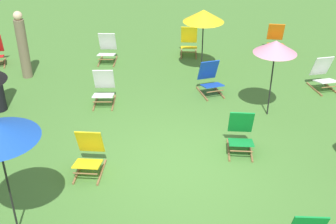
{
  "coord_description": "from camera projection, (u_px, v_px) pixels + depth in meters",
  "views": [
    {
      "loc": [
        -1.25,
        -6.71,
        5.03
      ],
      "look_at": [
        0.0,
        1.2,
        0.5
      ],
      "focal_mm": 47.22,
      "sensor_mm": 36.0,
      "label": 1
    }
  ],
  "objects": [
    {
      "name": "deckchair_11",
      "position": [
        323.0,
        75.0,
        11.13
      ],
      "size": [
        0.53,
        0.79,
        0.83
      ],
      "rotation": [
        0.0,
        0.0,
        0.07
      ],
      "color": "olive",
      "rests_on": "ground"
    },
    {
      "name": "person_0",
      "position": [
        23.0,
        46.0,
        11.48
      ],
      "size": [
        0.37,
        0.37,
        1.8
      ],
      "rotation": [
        0.0,
        0.0,
        3.8
      ],
      "color": "#72664C",
      "rests_on": "ground"
    },
    {
      "name": "umbrella_2",
      "position": [
        276.0,
        47.0,
        9.33
      ],
      "size": [
        0.93,
        0.93,
        1.78
      ],
      "color": "black",
      "rests_on": "ground"
    },
    {
      "name": "deckchair_7",
      "position": [
        189.0,
        42.0,
        13.15
      ],
      "size": [
        0.61,
        0.84,
        0.83
      ],
      "rotation": [
        0.0,
        0.0,
        -0.2
      ],
      "color": "olive",
      "rests_on": "ground"
    },
    {
      "name": "deckchair_2",
      "position": [
        241.0,
        134.0,
        8.7
      ],
      "size": [
        0.63,
        0.85,
        0.83
      ],
      "rotation": [
        0.0,
        0.0,
        -0.23
      ],
      "color": "olive",
      "rests_on": "ground"
    },
    {
      "name": "deckchair_9",
      "position": [
        210.0,
        79.0,
        10.91
      ],
      "size": [
        0.58,
        0.82,
        0.83
      ],
      "rotation": [
        0.0,
        0.0,
        0.14
      ],
      "color": "olive",
      "rests_on": "ground"
    },
    {
      "name": "ground_plane",
      "position": [
        178.0,
        165.0,
        8.42
      ],
      "size": [
        40.0,
        40.0,
        0.0
      ],
      "primitive_type": "plane",
      "color": "#477A33"
    },
    {
      "name": "deckchair_4",
      "position": [
        107.0,
        49.0,
        12.66
      ],
      "size": [
        0.61,
        0.84,
        0.83
      ],
      "rotation": [
        0.0,
        0.0,
        -0.19
      ],
      "color": "olive",
      "rests_on": "ground"
    },
    {
      "name": "deckchair_6",
      "position": [
        89.0,
        154.0,
        8.09
      ],
      "size": [
        0.64,
        0.85,
        0.83
      ],
      "rotation": [
        0.0,
        0.0,
        -0.23
      ],
      "color": "olive",
      "rests_on": "ground"
    },
    {
      "name": "deckchair_3",
      "position": [
        104.0,
        89.0,
        10.45
      ],
      "size": [
        0.59,
        0.82,
        0.83
      ],
      "rotation": [
        0.0,
        0.0,
        -0.15
      ],
      "color": "olive",
      "rests_on": "ground"
    },
    {
      "name": "umbrella_3",
      "position": [
        204.0,
        16.0,
        11.38
      ],
      "size": [
        1.08,
        1.08,
        1.75
      ],
      "color": "black",
      "rests_on": "ground"
    },
    {
      "name": "deckchair_14",
      "position": [
        275.0,
        39.0,
        13.37
      ],
      "size": [
        0.67,
        0.86,
        0.83
      ],
      "rotation": [
        0.0,
        0.0,
        -0.28
      ],
      "color": "olive",
      "rests_on": "ground"
    }
  ]
}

